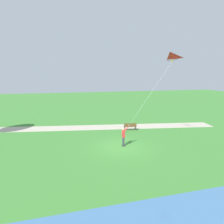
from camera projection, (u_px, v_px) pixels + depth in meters
ground_plane at (121, 146)px, 18.25m from camera, size 120.00×120.00×0.00m
walkway_path at (89, 128)px, 24.78m from camera, size 7.49×31.97×0.02m
person_kite_flyer at (124, 135)px, 18.19m from camera, size 0.52×0.62×1.83m
flying_kite at (170, 58)px, 17.68m from camera, size 1.68×4.29×6.75m
park_bench_near_walkway at (130, 126)px, 23.54m from camera, size 0.67×1.55×0.88m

